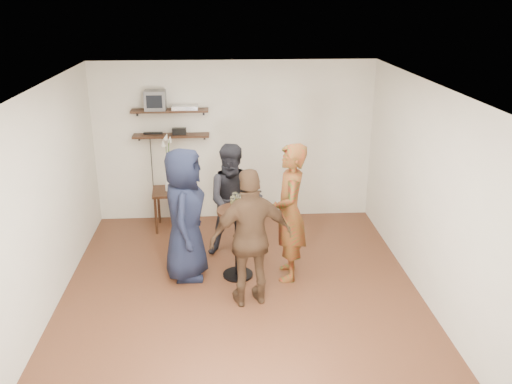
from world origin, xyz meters
TOP-DOWN VIEW (x-y plane):
  - room at (0.00, 0.00)m, footprint 4.58×5.08m
  - shelf_upper at (-1.00, 2.38)m, footprint 1.20×0.25m
  - shelf_lower at (-1.00, 2.38)m, footprint 1.20×0.25m
  - crt_monitor at (-1.21, 2.38)m, footprint 0.32×0.30m
  - dvd_deck at (-0.76, 2.38)m, footprint 0.40×0.24m
  - radio at (-0.87, 2.38)m, footprint 0.22×0.10m
  - power_strip at (-1.29, 2.42)m, footprint 0.30×0.05m
  - side_table at (-1.04, 2.07)m, footprint 0.58×0.58m
  - vase_lilies at (-1.04, 2.07)m, footprint 0.19×0.19m
  - drinks_table at (-0.03, 0.42)m, footprint 0.52×0.52m
  - wine_glass_fl at (-0.08, 0.38)m, footprint 0.06×0.06m
  - wine_glass_fr at (0.04, 0.39)m, footprint 0.06×0.06m
  - wine_glass_bl at (-0.05, 0.48)m, footprint 0.07×0.07m
  - wine_glass_br at (-0.01, 0.43)m, footprint 0.07×0.07m
  - person_plaid at (0.65, 0.37)m, footprint 0.48×0.69m
  - person_dark at (-0.04, 1.09)m, footprint 0.81×0.64m
  - person_navy at (-0.70, 0.47)m, footprint 0.63×0.91m
  - person_brown at (0.12, -0.24)m, footprint 1.07×0.62m

SIDE VIEW (x-z plane):
  - side_table at x=-1.04m, z-range 0.22..0.86m
  - drinks_table at x=-0.03m, z-range 0.14..1.09m
  - person_dark at x=-0.04m, z-range 0.00..1.64m
  - person_brown at x=0.12m, z-range 0.00..1.71m
  - person_navy at x=-0.70m, z-range 0.00..1.77m
  - person_plaid at x=0.65m, z-range 0.00..1.83m
  - vase_lilies at x=-1.04m, z-range 0.47..1.41m
  - wine_glass_fr at x=0.04m, z-range 0.99..1.18m
  - wine_glass_fl at x=-0.08m, z-range 0.99..1.18m
  - wine_glass_br at x=-0.01m, z-range 0.99..1.19m
  - wine_glass_bl at x=-0.05m, z-range 0.99..1.20m
  - room at x=0.00m, z-range -0.04..2.64m
  - shelf_lower at x=-1.00m, z-range 1.43..1.47m
  - power_strip at x=-1.29m, z-range 1.47..1.50m
  - radio at x=-0.87m, z-range 1.47..1.57m
  - shelf_upper at x=-1.00m, z-range 1.83..1.87m
  - dvd_deck at x=-0.76m, z-range 1.87..1.93m
  - crt_monitor at x=-1.21m, z-range 1.87..2.17m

